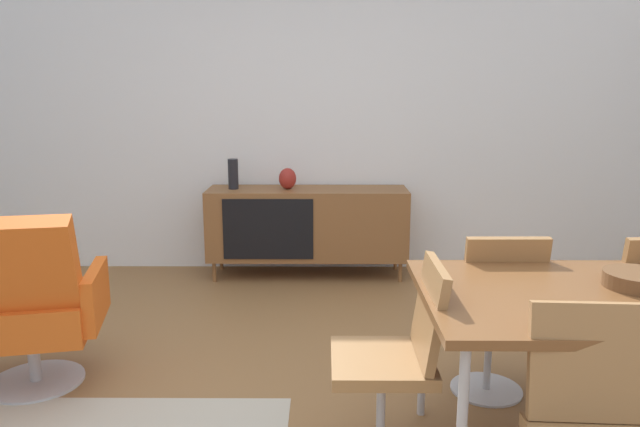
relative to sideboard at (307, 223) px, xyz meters
The scene contains 10 objects.
wall_back 1.01m from the sideboard, 109.89° to the left, with size 6.80×0.12×2.80m, color white.
sideboard is the anchor object (origin of this frame).
vase_cobalt 0.71m from the sideboard, behind, with size 0.08×0.08×0.24m.
vase_sculptural_dark 0.40m from the sideboard, behind, with size 0.14×0.14×0.17m.
dining_table 2.88m from the sideboard, 62.69° to the right, with size 1.60×0.90×0.74m.
wooden_bowl_on_table 2.85m from the sideboard, 60.98° to the right, with size 0.26×0.26×0.06m, color brown.
dining_chair_near_window 2.58m from the sideboard, 80.52° to the right, with size 0.42×0.40×0.86m.
dining_chair_back_right 2.59m from the sideboard, 49.96° to the right, with size 0.43×0.45×0.86m.
dining_chair_back_left 2.21m from the sideboard, 64.09° to the right, with size 0.40×0.43×0.86m.
lounge_chair_red 2.36m from the sideboard, 125.16° to the right, with size 0.81×0.76×0.95m.
Camera 1 is at (0.24, -2.45, 1.51)m, focal length 33.76 mm.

